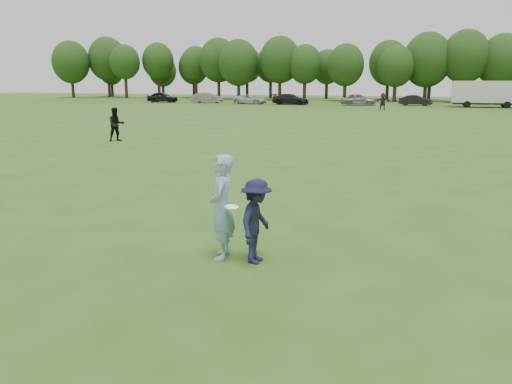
% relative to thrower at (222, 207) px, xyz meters
% --- Properties ---
extents(ground, '(200.00, 200.00, 0.00)m').
position_rel_thrower_xyz_m(ground, '(0.41, -0.09, -1.00)').
color(ground, '#2B5317').
rests_on(ground, ground).
extents(thrower, '(0.64, 0.82, 1.99)m').
position_rel_thrower_xyz_m(thrower, '(0.00, 0.00, 0.00)').
color(thrower, '#88AFD2').
rests_on(thrower, ground).
extents(defender, '(0.63, 1.04, 1.58)m').
position_rel_thrower_xyz_m(defender, '(0.69, -0.02, -0.20)').
color(defender, '#181A34').
rests_on(defender, ground).
extents(player_far_a, '(1.12, 1.13, 1.85)m').
position_rel_thrower_xyz_m(player_far_a, '(-12.61, 15.34, -0.07)').
color(player_far_a, black).
rests_on(player_far_a, ground).
extents(player_far_d, '(1.80, 0.73, 1.89)m').
position_rel_thrower_xyz_m(player_far_d, '(-1.16, 50.63, -0.05)').
color(player_far_d, '#282828').
rests_on(player_far_d, ground).
extents(car_a, '(4.65, 2.11, 1.55)m').
position_rel_thrower_xyz_m(car_a, '(-34.07, 59.29, -0.22)').
color(car_a, black).
rests_on(car_a, ground).
extents(car_b, '(4.65, 1.84, 1.50)m').
position_rel_thrower_xyz_m(car_b, '(-27.02, 59.74, -0.24)').
color(car_b, slate).
rests_on(car_b, ground).
extents(car_c, '(4.82, 2.45, 1.31)m').
position_rel_thrower_xyz_m(car_c, '(-19.97, 58.79, -0.34)').
color(car_c, silver).
rests_on(car_c, ground).
extents(car_d, '(5.13, 2.34, 1.45)m').
position_rel_thrower_xyz_m(car_d, '(-14.07, 58.70, -0.27)').
color(car_d, black).
rests_on(car_d, ground).
extents(car_e, '(4.78, 2.39, 1.56)m').
position_rel_thrower_xyz_m(car_e, '(-4.99, 59.31, -0.21)').
color(car_e, gray).
rests_on(car_e, ground).
extents(car_f, '(4.31, 2.01, 1.37)m').
position_rel_thrower_xyz_m(car_f, '(2.20, 61.31, -0.31)').
color(car_f, black).
rests_on(car_f, ground).
extents(disc_in_play, '(0.29, 0.29, 0.05)m').
position_rel_thrower_xyz_m(disc_in_play, '(0.27, -0.20, 0.07)').
color(disc_in_play, white).
rests_on(disc_in_play, ground).
extents(cargo_trailer, '(9.00, 2.75, 3.20)m').
position_rel_thrower_xyz_m(cargo_trailer, '(10.48, 59.44, 0.78)').
color(cargo_trailer, silver).
rests_on(cargo_trailer, ground).
extents(treeline, '(130.35, 18.39, 11.74)m').
position_rel_thrower_xyz_m(treeline, '(3.22, 76.81, 5.27)').
color(treeline, '#332114').
rests_on(treeline, ground).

